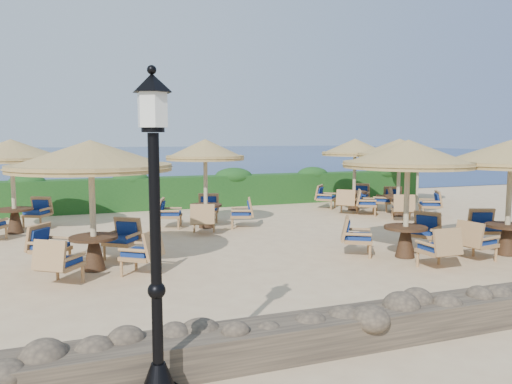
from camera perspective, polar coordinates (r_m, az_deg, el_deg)
name	(u,v)px	position (r m, az deg, el deg)	size (l,w,h in m)	color
ground	(300,241)	(13.17, 5.02, -5.60)	(120.00, 120.00, 0.00)	#D3B586
sea	(108,154)	(81.87, -16.53, 4.14)	(160.00, 160.00, 0.00)	#0B1A48
hedge	(222,191)	(19.75, -3.95, 0.15)	(18.00, 0.90, 1.20)	#143D13
stone_wall	(483,309)	(8.15, 24.50, -12.06)	(15.00, 0.65, 0.44)	brown
lamp_post	(156,256)	(5.03, -11.38, -7.14)	(0.44, 0.44, 3.31)	black
extra_parasol	(419,150)	(21.49, 18.08, 4.55)	(2.30, 2.30, 2.41)	#C4B38A
cafe_set_0	(91,176)	(10.51, -18.30, 1.70)	(3.26, 3.26, 2.65)	#C4B38A
cafe_set_1	(408,172)	(11.59, 16.93, 2.19)	(2.91, 2.91, 2.65)	#C4B38A
cafe_set_2	(511,169)	(12.72, 27.09, 2.33)	(3.16, 3.16, 2.65)	#C4B38A
cafe_set_3	(12,162)	(15.49, -26.13, 3.13)	(2.89, 2.89, 2.65)	#C4B38A
cafe_set_4	(205,172)	(14.88, -5.80, 2.30)	(2.88, 2.88, 2.65)	#C4B38A
cafe_set_5	(355,164)	(18.78, 11.21, 3.16)	(2.51, 2.51, 2.65)	#C4B38A
cafe_set_6	(399,163)	(17.73, 16.04, 3.25)	(2.87, 2.87, 2.65)	#C4B38A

